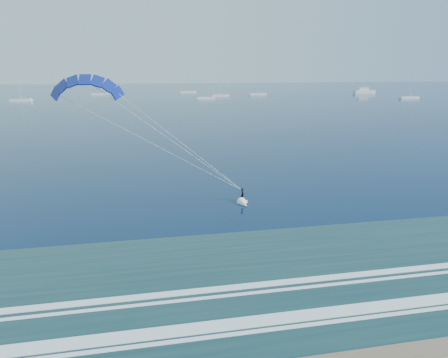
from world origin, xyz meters
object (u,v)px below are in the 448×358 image
at_px(kitesurfer_rig, 166,137).
at_px(motor_yacht, 364,91).
at_px(sailboat_2, 100,94).
at_px(sailboat_4, 188,92).
at_px(sailboat_5, 258,94).
at_px(sailboat_1, 21,100).
at_px(sailboat_3, 206,98).
at_px(sailboat_7, 220,96).
at_px(sailboat_6, 409,97).
at_px(sailboat_8, 364,91).

distance_m(kitesurfer_rig, motor_yacht, 236.20).
xyz_separation_m(sailboat_2, sailboat_4, (53.66, 11.89, 0.00)).
xyz_separation_m(kitesurfer_rig, sailboat_4, (25.64, 222.29, -7.14)).
distance_m(motor_yacht, sailboat_5, 70.21).
bearing_deg(kitesurfer_rig, sailboat_2, 97.59).
bearing_deg(sailboat_5, sailboat_1, -167.92).
height_order(sailboat_2, sailboat_5, sailboat_5).
bearing_deg(motor_yacht, sailboat_2, 174.36).
distance_m(kitesurfer_rig, sailboat_3, 165.63).
bearing_deg(motor_yacht, sailboat_7, -172.64).
bearing_deg(sailboat_7, sailboat_1, -170.27).
xyz_separation_m(motor_yacht, sailboat_3, (-105.62, -31.38, -0.81)).
height_order(sailboat_1, sailboat_6, sailboat_6).
height_order(sailboat_7, sailboat_8, sailboat_7).
bearing_deg(sailboat_1, sailboat_6, -5.36).
xyz_separation_m(sailboat_4, sailboat_6, (107.15, -75.11, 0.00)).
distance_m(sailboat_1, sailboat_7, 100.44).
distance_m(sailboat_6, sailboat_8, 71.89).
bearing_deg(sailboat_1, sailboat_4, 33.84).
distance_m(sailboat_1, sailboat_5, 126.15).
relative_size(kitesurfer_rig, sailboat_2, 1.63).
xyz_separation_m(kitesurfer_rig, sailboat_7, (39.51, 182.19, -7.14)).
height_order(sailboat_6, sailboat_7, sailboat_6).
bearing_deg(sailboat_3, motor_yacht, 16.55).
relative_size(motor_yacht, sailboat_1, 1.05).
relative_size(sailboat_5, sailboat_8, 1.23).
distance_m(sailboat_6, sailboat_7, 99.64).
bearing_deg(sailboat_3, sailboat_4, 92.67).
height_order(sailboat_3, sailboat_5, sailboat_5).
bearing_deg(sailboat_6, sailboat_5, 147.19).
relative_size(sailboat_6, sailboat_7, 1.11).
distance_m(sailboat_5, sailboat_8, 87.59).
height_order(sailboat_2, sailboat_4, sailboat_4).
height_order(motor_yacht, sailboat_8, sailboat_8).
relative_size(kitesurfer_rig, motor_yacht, 1.54).
distance_m(kitesurfer_rig, sailboat_5, 202.10).
relative_size(sailboat_6, sailboat_8, 1.27).
distance_m(sailboat_3, sailboat_6, 105.58).
height_order(sailboat_3, sailboat_7, sailboat_7).
distance_m(sailboat_3, sailboat_8, 131.02).
relative_size(sailboat_2, sailboat_8, 1.18).
bearing_deg(sailboat_5, sailboat_2, 168.44).
bearing_deg(kitesurfer_rig, sailboat_3, 80.12).
distance_m(sailboat_1, sailboat_2, 55.06).
xyz_separation_m(kitesurfer_rig, motor_yacht, (134.02, 194.39, -6.34)).
distance_m(kitesurfer_rig, sailboat_1, 175.74).
distance_m(kitesurfer_rig, sailboat_4, 223.88).
bearing_deg(sailboat_6, sailboat_4, 144.97).
bearing_deg(sailboat_3, sailboat_6, -8.63).
xyz_separation_m(sailboat_2, sailboat_8, (175.56, 7.14, -0.02)).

